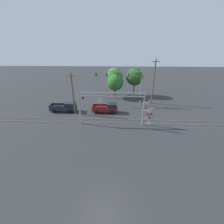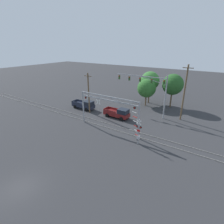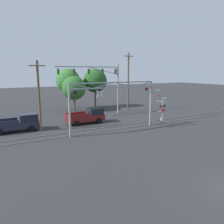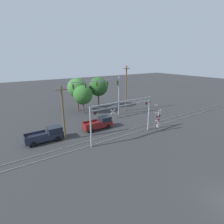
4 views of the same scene
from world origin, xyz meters
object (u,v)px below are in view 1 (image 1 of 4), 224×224
at_px(pickup_truck_following, 65,107).
at_px(utility_pole_right, 154,82).
at_px(crossing_signal_mast, 149,119).
at_px(background_tree_beyond_span, 115,76).
at_px(crossing_gantry, 111,103).
at_px(traffic_signal_span, 129,80).
at_px(pickup_truck_lead, 107,108).
at_px(utility_pole_left, 73,94).
at_px(background_tree_far_right_verge, 135,77).
at_px(background_tree_far_left_verge, 115,83).

relative_size(pickup_truck_following, utility_pole_right, 0.53).
height_order(crossing_signal_mast, background_tree_beyond_span, background_tree_beyond_span).
height_order(pickup_truck_following, background_tree_beyond_span, background_tree_beyond_span).
relative_size(crossing_gantry, pickup_truck_following, 2.05).
bearing_deg(crossing_signal_mast, pickup_truck_following, 157.44).
xyz_separation_m(crossing_gantry, traffic_signal_span, (3.45, 9.73, 1.83)).
bearing_deg(pickup_truck_lead, crossing_gantry, -76.49).
bearing_deg(background_tree_beyond_span, crossing_gantry, -90.25).
relative_size(crossing_gantry, utility_pole_left, 1.35).
bearing_deg(pickup_truck_following, traffic_signal_span, 17.95).
height_order(crossing_signal_mast, pickup_truck_lead, crossing_signal_mast).
distance_m(crossing_signal_mast, traffic_signal_span, 12.22).
xyz_separation_m(utility_pole_left, background_tree_far_right_verge, (13.23, 12.98, 0.96)).
xyz_separation_m(crossing_signal_mast, utility_pole_right, (3.04, 12.54, 3.44)).
relative_size(pickup_truck_following, background_tree_far_right_verge, 0.72).
relative_size(crossing_signal_mast, utility_pole_left, 0.59).
bearing_deg(pickup_truck_lead, background_tree_far_left_verge, 80.80).
xyz_separation_m(utility_pole_left, background_tree_far_left_verge, (8.07, 10.76, -0.12)).
bearing_deg(traffic_signal_span, crossing_signal_mast, -76.09).
height_order(pickup_truck_following, utility_pole_right, utility_pole_right).
bearing_deg(background_tree_far_left_verge, pickup_truck_lead, -99.20).
relative_size(utility_pole_right, background_tree_far_right_verge, 1.36).
bearing_deg(traffic_signal_span, pickup_truck_following, -162.05).
bearing_deg(crossing_gantry, background_tree_far_left_verge, 88.70).
bearing_deg(traffic_signal_span, utility_pole_left, -153.78).
distance_m(crossing_gantry, pickup_truck_lead, 6.18).
bearing_deg(background_tree_far_right_verge, utility_pole_right, -58.49).
height_order(crossing_gantry, pickup_truck_lead, crossing_gantry).
bearing_deg(crossing_signal_mast, utility_pole_right, 76.37).
bearing_deg(background_tree_far_left_verge, background_tree_far_right_verge, 23.27).
height_order(traffic_signal_span, background_tree_far_right_verge, traffic_signal_span).
xyz_separation_m(crossing_signal_mast, background_tree_far_right_verge, (-0.71, 18.66, 3.38)).
height_order(utility_pole_left, utility_pole_right, utility_pole_right).
xyz_separation_m(pickup_truck_following, utility_pole_left, (2.41, -1.10, 3.33)).
bearing_deg(traffic_signal_span, utility_pole_right, 13.05).
relative_size(crossing_signal_mast, pickup_truck_following, 0.89).
distance_m(traffic_signal_span, pickup_truck_lead, 8.20).
height_order(background_tree_beyond_span, background_tree_far_left_verge, background_tree_beyond_span).
bearing_deg(background_tree_far_left_verge, crossing_signal_mast, -70.34).
xyz_separation_m(traffic_signal_span, utility_pole_left, (-11.17, -5.50, -1.62)).
bearing_deg(pickup_truck_lead, utility_pole_left, -171.57).
height_order(traffic_signal_span, background_tree_far_left_verge, traffic_signal_span).
bearing_deg(background_tree_far_left_verge, utility_pole_right, -23.65).
distance_m(utility_pole_left, background_tree_far_left_verge, 13.45).
xyz_separation_m(pickup_truck_following, background_tree_far_right_verge, (15.64, 11.87, 4.29)).
height_order(utility_pole_left, background_tree_far_right_verge, utility_pole_left).
relative_size(utility_pole_left, utility_pole_right, 0.80).
bearing_deg(background_tree_beyond_span, pickup_truck_following, -130.18).
xyz_separation_m(crossing_signal_mast, background_tree_far_left_verge, (-5.88, 16.44, 2.29)).
distance_m(pickup_truck_lead, background_tree_far_left_verge, 10.43).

